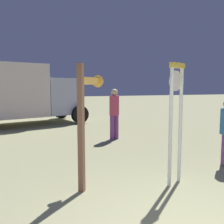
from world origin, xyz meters
TOP-DOWN VIEW (x-y plane):
  - standing_clock at (0.83, 1.89)m, footprint 0.42×0.26m
  - arrow_sign at (-0.79, 2.35)m, footprint 0.78×0.93m
  - person_distant at (0.98, 6.12)m, footprint 0.35×0.35m
  - box_truck_near at (-2.89, 10.46)m, footprint 7.11×4.39m
  - box_truck_far at (-2.77, 19.47)m, footprint 6.68×3.04m

SIDE VIEW (x-z plane):
  - person_distant at x=0.98m, z-range 0.11..1.94m
  - standing_clock at x=0.83m, z-range 0.25..2.64m
  - arrow_sign at x=-0.79m, z-range 0.40..2.75m
  - box_truck_near at x=-2.89m, z-range 0.13..3.09m
  - box_truck_far at x=-2.77m, z-range 0.13..3.14m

